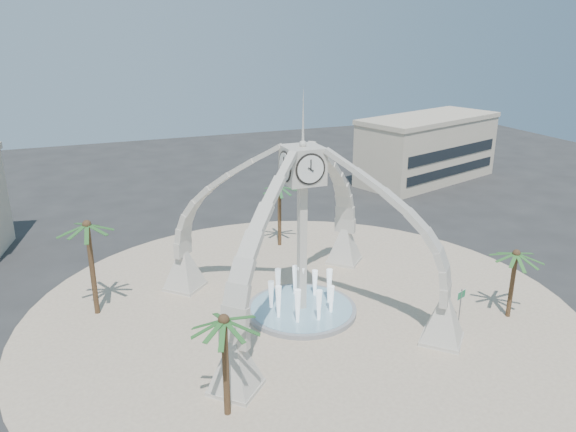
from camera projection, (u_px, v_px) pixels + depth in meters
name	position (u px, v px, depth m)	size (l,w,h in m)	color
ground	(301.00, 312.00, 40.95)	(140.00, 140.00, 0.00)	#282828
plaza	(301.00, 312.00, 40.94)	(40.00, 40.00, 0.06)	beige
clock_tower	(302.00, 229.00, 38.85)	(17.94, 17.94, 16.30)	#BAB1A6
fountain	(301.00, 309.00, 40.85)	(8.00, 8.00, 3.62)	#969699
building_ne	(427.00, 148.00, 74.64)	(21.87, 14.17, 8.60)	beige
palm_east	(516.00, 254.00, 38.77)	(4.09, 4.09, 5.58)	brown
palm_west	(87.00, 226.00, 38.60)	(5.07, 5.07, 7.61)	brown
palm_north	(279.00, 187.00, 51.53)	(4.42, 4.42, 6.53)	brown
palm_south	(224.00, 321.00, 28.40)	(4.70, 4.70, 6.47)	brown
street_sign	(461.00, 299.00, 38.77)	(0.93, 0.37, 2.69)	slate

